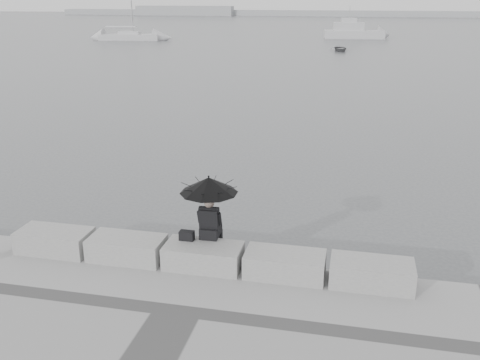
% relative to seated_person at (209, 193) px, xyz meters
% --- Properties ---
extents(ground, '(360.00, 360.00, 0.00)m').
position_rel_seated_person_xyz_m(ground, '(-0.03, 0.06, -2.02)').
color(ground, '#4C4E51').
rests_on(ground, ground).
extents(stone_block_far_left, '(1.60, 0.80, 0.50)m').
position_rel_seated_person_xyz_m(stone_block_far_left, '(-3.43, -0.39, -1.27)').
color(stone_block_far_left, gray).
rests_on(stone_block_far_left, promenade).
extents(stone_block_left, '(1.60, 0.80, 0.50)m').
position_rel_seated_person_xyz_m(stone_block_left, '(-1.73, -0.39, -1.27)').
color(stone_block_left, gray).
rests_on(stone_block_left, promenade).
extents(stone_block_centre, '(1.60, 0.80, 0.50)m').
position_rel_seated_person_xyz_m(stone_block_centre, '(-0.03, -0.39, -1.27)').
color(stone_block_centre, gray).
rests_on(stone_block_centre, promenade).
extents(stone_block_right, '(1.60, 0.80, 0.50)m').
position_rel_seated_person_xyz_m(stone_block_right, '(1.67, -0.39, -1.27)').
color(stone_block_right, gray).
rests_on(stone_block_right, promenade).
extents(stone_block_far_right, '(1.60, 0.80, 0.50)m').
position_rel_seated_person_xyz_m(stone_block_far_right, '(3.37, -0.39, -1.27)').
color(stone_block_far_right, gray).
rests_on(stone_block_far_right, promenade).
extents(seated_person, '(1.22, 1.22, 1.39)m').
position_rel_seated_person_xyz_m(seated_person, '(0.00, 0.00, 0.00)').
color(seated_person, black).
rests_on(seated_person, stone_block_centre).
extents(bag, '(0.30, 0.17, 0.20)m').
position_rel_seated_person_xyz_m(bag, '(-0.44, -0.21, -0.92)').
color(bag, black).
rests_on(bag, stone_block_centre).
extents(distant_landmass, '(180.00, 8.00, 2.80)m').
position_rel_seated_person_xyz_m(distant_landmass, '(-8.17, 154.57, -1.12)').
color(distant_landmass, '#9C9FA1').
rests_on(distant_landmass, ground).
extents(sailboat_left, '(8.47, 3.48, 12.90)m').
position_rel_seated_person_xyz_m(sailboat_left, '(-28.20, 60.76, -1.50)').
color(sailboat_left, '#BDBDC0').
rests_on(sailboat_left, ground).
extents(motor_cruiser, '(8.62, 3.67, 4.50)m').
position_rel_seated_person_xyz_m(motor_cruiser, '(1.85, 70.63, -1.12)').
color(motor_cruiser, '#BDBDC0').
rests_on(motor_cruiser, ground).
extents(dinghy, '(3.20, 1.88, 0.51)m').
position_rel_seated_person_xyz_m(dinghy, '(0.68, 51.58, -1.76)').
color(dinghy, slate).
rests_on(dinghy, ground).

